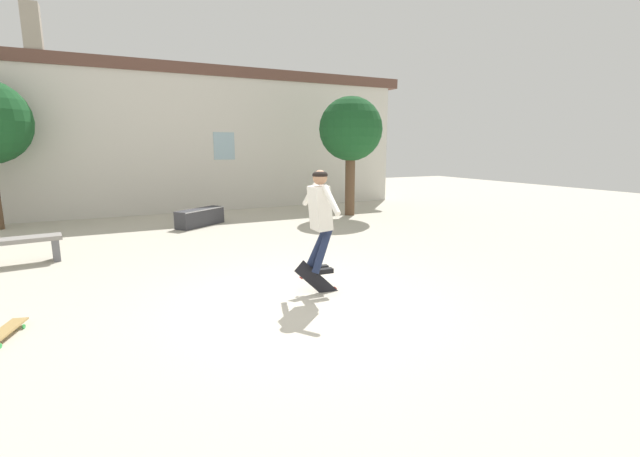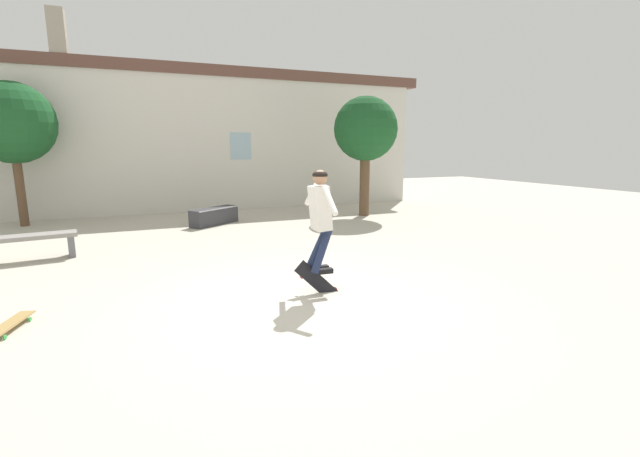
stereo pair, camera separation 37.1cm
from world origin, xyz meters
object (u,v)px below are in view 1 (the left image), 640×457
object	(u,v)px
skater	(320,212)
skateboard_flipping	(319,283)
skate_ledge	(200,217)
tree_right	(351,130)
skateboard_resting	(2,333)

from	to	relation	value
skater	skateboard_flipping	distance (m)	1.07
skate_ledge	tree_right	bearing A→B (deg)	-37.65
tree_right	skateboard_resting	world-z (taller)	tree_right
tree_right	skateboard_resting	xyz separation A→B (m)	(-8.02, -6.08, -2.57)
skate_ledge	skateboard_resting	bearing A→B (deg)	-154.52
skate_ledge	skateboard_resting	world-z (taller)	skate_ledge
skate_ledge	skateboard_flipping	size ratio (longest dim) A/B	1.96
skateboard_resting	skateboard_flipping	bearing A→B (deg)	103.72
skater	skateboard_resting	distance (m)	4.08
skate_ledge	skateboard_flipping	bearing A→B (deg)	-121.21
tree_right	skater	world-z (taller)	tree_right
skate_ledge	skater	bearing A→B (deg)	-121.18
skateboard_flipping	skateboard_resting	bearing A→B (deg)	-168.22
tree_right	skater	distance (m)	7.62
skater	skateboard_flipping	bearing A→B (deg)	109.05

